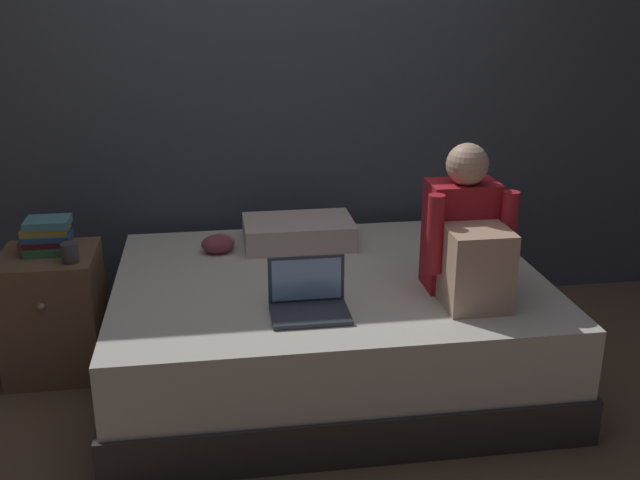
% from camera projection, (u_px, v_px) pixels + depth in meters
% --- Properties ---
extents(ground_plane, '(8.00, 8.00, 0.00)m').
position_uv_depth(ground_plane, '(295.00, 410.00, 3.29)').
color(ground_plane, brown).
extents(wall_back, '(5.60, 0.10, 2.70)m').
position_uv_depth(wall_back, '(267.00, 70.00, 3.96)').
color(wall_back, '#424751').
rests_on(wall_back, ground_plane).
extents(bed, '(2.00, 1.50, 0.51)m').
position_uv_depth(bed, '(329.00, 326.00, 3.51)').
color(bed, '#332D2B').
rests_on(bed, ground_plane).
extents(nightstand, '(0.44, 0.46, 0.60)m').
position_uv_depth(nightstand, '(54.00, 313.00, 3.55)').
color(nightstand, brown).
rests_on(nightstand, ground_plane).
extents(person_sitting, '(0.39, 0.44, 0.66)m').
position_uv_depth(person_sitting, '(467.00, 240.00, 3.15)').
color(person_sitting, '#B21E28').
rests_on(person_sitting, bed).
extents(laptop, '(0.32, 0.23, 0.22)m').
position_uv_depth(laptop, '(309.00, 300.00, 3.04)').
color(laptop, '#333842').
rests_on(laptop, bed).
extents(pillow, '(0.56, 0.36, 0.13)m').
position_uv_depth(pillow, '(299.00, 232.00, 3.81)').
color(pillow, beige).
rests_on(pillow, bed).
extents(book_stack, '(0.24, 0.18, 0.16)m').
position_uv_depth(book_stack, '(47.00, 236.00, 3.44)').
color(book_stack, '#387042').
rests_on(book_stack, nightstand).
extents(mug, '(0.08, 0.08, 0.09)m').
position_uv_depth(mug, '(70.00, 253.00, 3.34)').
color(mug, '#3D3D42').
rests_on(mug, nightstand).
extents(clothes_pile, '(0.17, 0.18, 0.09)m').
position_uv_depth(clothes_pile, '(219.00, 243.00, 3.72)').
color(clothes_pile, '#8E3D47').
rests_on(clothes_pile, bed).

